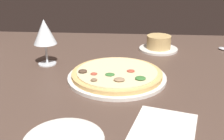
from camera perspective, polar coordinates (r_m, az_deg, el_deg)
The scene contains 5 objects.
dining_table at distance 85.32cm, azimuth -1.00°, elevation -3.20°, with size 150.00×110.00×4.00cm, color brown.
pizza_main at distance 84.54cm, azimuth 1.00°, elevation -1.05°, with size 29.69×29.69×3.36cm.
ramekin_on_saucer at distance 112.54cm, azimuth 9.43°, elevation 5.22°, with size 15.14×15.14×5.82cm.
wine_glass_far at distance 96.04cm, azimuth -13.51°, elevation 7.28°, with size 7.78×7.78×15.56cm.
paper_menu at distance 60.45cm, azimuth 10.05°, elevation -12.73°, with size 13.07×20.62×0.30cm, color white.
Camera 1 is at (7.20, -76.96, 38.14)cm, focal length 45.09 mm.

